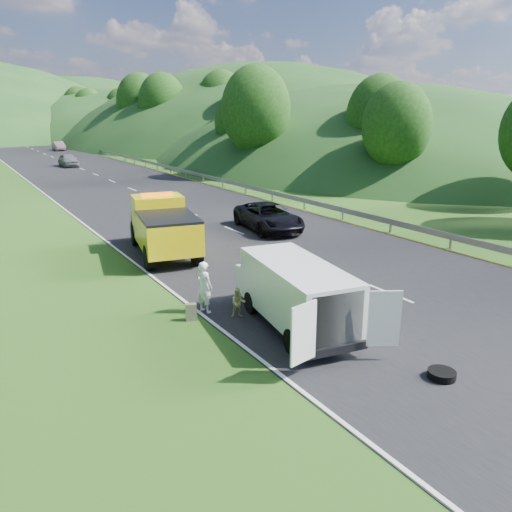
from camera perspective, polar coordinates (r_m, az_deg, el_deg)
ground at (r=18.93m, az=4.43°, el=-4.23°), size 320.00×320.00×0.00m
road_surface at (r=56.31m, az=-17.85°, el=8.85°), size 14.00×200.00×0.02m
guardrail at (r=70.24m, az=-14.62°, el=10.45°), size 0.06×140.00×1.52m
tree_line_right at (r=81.74m, az=-7.60°, el=11.60°), size 14.00×140.00×14.00m
hills_backdrop at (r=150.07m, az=-25.86°, el=12.28°), size 201.00×288.60×44.00m
tow_truck at (r=23.98m, az=-10.59°, el=3.35°), size 3.56×6.78×2.77m
white_van at (r=15.68m, az=4.43°, el=-4.00°), size 3.55×6.33×2.13m
woman at (r=17.23m, az=-5.84°, el=-6.41°), size 0.67×0.78×1.79m
child at (r=16.75m, az=-2.03°, el=-7.02°), size 0.59×0.53×1.00m
worker at (r=14.56m, az=8.07°, el=-10.99°), size 1.28×0.99×1.75m
suitcase at (r=16.56m, az=-7.43°, el=-6.37°), size 0.40×0.31×0.57m
spare_tire at (r=14.06m, az=20.41°, el=-12.99°), size 0.72×0.72×0.20m
passing_suv at (r=28.70m, az=1.42°, el=2.99°), size 3.25×5.73×1.51m
dist_car_a at (r=65.39m, az=-20.58°, el=9.54°), size 1.81×4.50×1.53m
dist_car_b at (r=92.37m, az=-21.58°, el=11.16°), size 1.54×4.43×1.46m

